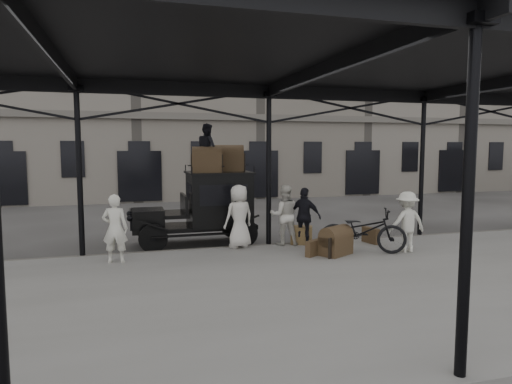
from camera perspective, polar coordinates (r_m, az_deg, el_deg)
ground at (r=11.32m, az=4.66°, el=-9.31°), size 120.00×120.00×0.00m
platform at (r=9.53m, az=8.97°, el=-11.81°), size 28.00×8.00×0.15m
canopy at (r=9.49m, az=8.68°, el=15.75°), size 22.50×9.00×4.74m
building_frontage at (r=28.78m, az=-8.26°, el=13.80°), size 64.00×8.00×14.00m
taxi at (r=13.71m, az=-5.95°, el=-1.55°), size 3.65×1.55×2.18m
porter_left at (r=11.44m, az=-17.22°, el=-4.38°), size 0.67×0.51×1.66m
porter_midleft at (r=12.91m, az=3.56°, el=-2.89°), size 0.94×0.80×1.70m
porter_centre at (r=12.54m, az=-2.13°, el=-3.05°), size 0.98×0.79×1.74m
porter_official at (r=12.92m, az=6.10°, el=-3.06°), size 0.97×0.95×1.63m
porter_right at (r=12.68m, az=18.33°, el=-3.56°), size 1.04×0.61×1.60m
bicycle at (r=12.27m, az=13.21°, el=-4.73°), size 2.37×1.58×1.18m
porter_roof at (r=13.50m, az=-6.09°, el=5.51°), size 0.69×0.80×1.42m
steamer_trunk_roof_near at (r=13.35m, az=-6.17°, el=3.80°), size 0.91×0.63×0.62m
steamer_trunk_roof_far at (r=13.94m, az=-3.44°, el=3.98°), size 0.99×0.71×0.66m
steamer_trunk_platform at (r=11.99m, az=9.94°, el=-6.26°), size 1.00×0.88×0.63m
wicker_hamper at (r=13.20m, az=5.71°, el=-5.37°), size 0.73×0.66×0.50m
suitcase_upright at (r=13.61m, az=14.13°, el=-5.28°), size 0.27×0.62×0.45m
suitcase_flat at (r=11.83m, az=7.29°, el=-6.94°), size 0.59×0.45×0.40m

